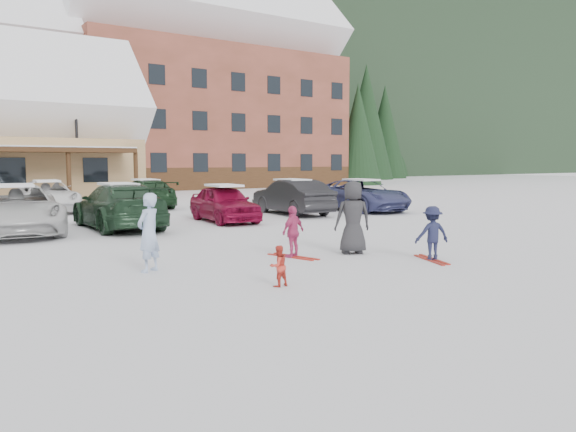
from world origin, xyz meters
TOP-DOWN VIEW (x-y plane):
  - ground at (0.00, 0.00)m, footprint 160.00×160.00m
  - alpine_hotel at (14.27, 38.00)m, footprint 31.48×14.01m
  - lamp_post at (1.28, 24.04)m, footprint 0.50×0.25m
  - conifer_1 at (30.00, 32.00)m, footprint 4.84×4.84m
  - conifer_3 at (6.00, 44.00)m, footprint 3.96×3.96m
  - conifer_4 at (34.00, 46.00)m, footprint 5.06×5.06m
  - adult_skier at (-3.07, 1.21)m, footprint 0.72×0.65m
  - toddler_red at (-1.62, -1.48)m, footprint 0.39×0.32m
  - child_navy at (2.84, -1.21)m, footprint 0.93×0.73m
  - skis_child_navy at (2.84, -1.21)m, footprint 0.69×1.38m
  - child_magenta at (0.41, 0.95)m, footprint 0.78×0.48m
  - skis_child_magenta at (0.41, 0.95)m, footprint 0.56×1.40m
  - bystander_dark at (1.95, 0.55)m, footprint 1.05×0.90m
  - parked_car_2 at (-4.28, 9.47)m, footprint 3.25×5.87m
  - parked_car_3 at (-1.18, 9.03)m, footprint 2.28×5.35m
  - parked_car_4 at (2.85, 9.00)m, footprint 2.06×4.25m
  - parked_car_5 at (6.70, 9.95)m, footprint 1.89×4.67m
  - parked_car_6 at (10.38, 9.62)m, footprint 2.66×5.34m
  - parked_car_10 at (-1.83, 17.15)m, footprint 2.74×5.29m
  - parked_car_11 at (2.70, 16.88)m, footprint 2.22×4.93m

SIDE VIEW (x-z plane):
  - ground at x=0.00m, z-range 0.00..0.00m
  - skis_child_navy at x=2.84m, z-range 0.00..0.03m
  - skis_child_magenta at x=0.41m, z-range 0.00..0.03m
  - toddler_red at x=-1.62m, z-range 0.00..0.76m
  - child_magenta at x=0.41m, z-range 0.00..1.24m
  - child_navy at x=2.84m, z-range 0.00..1.27m
  - parked_car_4 at x=2.85m, z-range 0.00..1.40m
  - parked_car_11 at x=2.70m, z-range 0.00..1.40m
  - parked_car_10 at x=-1.83m, z-range 0.00..1.42m
  - parked_car_6 at x=10.38m, z-range 0.00..1.45m
  - parked_car_5 at x=6.70m, z-range 0.00..1.51m
  - parked_car_3 at x=-1.18m, z-range 0.00..1.54m
  - parked_car_2 at x=-4.28m, z-range 0.00..1.55m
  - adult_skier at x=-3.07m, z-range 0.00..1.65m
  - bystander_dark at x=1.95m, z-range 0.00..1.82m
  - lamp_post at x=1.28m, z-range 0.40..6.06m
  - conifer_3 at x=6.00m, z-range 0.53..9.71m
  - conifer_1 at x=30.00m, z-range 0.65..11.87m
  - conifer_4 at x=34.00m, z-range 0.68..12.41m
  - alpine_hotel at x=14.27m, z-range -2.11..19.37m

